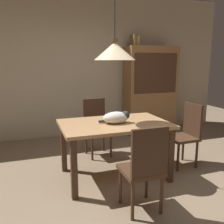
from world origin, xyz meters
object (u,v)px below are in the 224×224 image
Objects in this scene: chair_right_side at (186,132)px; pendant_lamp at (115,51)px; chair_far_back at (96,124)px; hutch_bookcase at (150,92)px; book_brown_thick at (133,40)px; book_yellow_short at (136,41)px; dining_table at (115,130)px; chair_near_front at (144,166)px; cat_sleeping at (117,117)px.

chair_right_side is 1.61m from pendant_lamp.
hutch_bookcase is (1.48, 0.93, 0.38)m from chair_far_back.
hutch_bookcase is at bearing 79.17° from chair_right_side.
book_brown_thick is (1.06, 1.81, 0.30)m from pendant_lamp.
chair_right_side is 4.65× the size of book_yellow_short.
pendant_lamp is (0.01, -0.88, 1.15)m from chair_far_back.
hutch_bookcase is 7.71× the size of book_brown_thick.
hutch_bookcase reaches higher than chair_far_back.
chair_near_front reaches higher than dining_table.
chair_right_side is (1.13, -0.88, 0.00)m from chair_far_back.
chair_far_back is at bearing -147.83° from hutch_bookcase.
chair_far_back is at bearing -138.72° from book_brown_thick.
chair_right_side reaches higher than cat_sleeping.
chair_right_side is 1.16m from cat_sleeping.
dining_table is 1.14m from chair_right_side.
chair_near_front is (0.00, -0.88, -0.14)m from dining_table.
hutch_bookcase is at bearing 50.83° from pendant_lamp.
pendant_lamp reaches higher than book_brown_thick.
book_brown_thick is (1.04, 1.85, 1.13)m from cat_sleeping.
chair_near_front is 2.38× the size of cat_sleeping.
pendant_lamp is 5.42× the size of book_brown_thick.
book_yellow_short is (-0.00, 1.81, 1.43)m from chair_right_side.
book_brown_thick is (-0.07, 1.81, 1.45)m from chair_right_side.
chair_near_front and chair_right_side have the same top height.
cat_sleeping is 1.96× the size of book_yellow_short.
chair_far_back is 0.50× the size of hutch_bookcase.
pendant_lamp reaches higher than chair_far_back.
book_brown_thick is at bearing 180.00° from book_yellow_short.
hutch_bookcase reaches higher than dining_table.
chair_far_back is at bearing 90.23° from chair_near_front.
dining_table is 7.00× the size of book_yellow_short.
chair_near_front is at bearing -89.95° from pendant_lamp.
book_brown_thick is at bearing 59.75° from pendant_lamp.
chair_near_front is 1.45m from pendant_lamp.
hutch_bookcase is (1.47, 1.81, 0.24)m from dining_table.
dining_table is 0.76× the size of hutch_bookcase.
chair_right_side reaches higher than dining_table.
chair_far_back is at bearing 90.40° from dining_table.
cat_sleeping is at bearing -121.03° from book_yellow_short.
cat_sleeping is at bearing 89.13° from chair_near_front.
pendant_lamp reaches higher than book_yellow_short.
hutch_bookcase is at bearing 32.17° from chair_far_back.
pendant_lamp reaches higher than dining_table.
dining_table is 0.89m from chair_near_front.
book_yellow_short is (1.13, 0.93, 1.43)m from chair_far_back.
book_brown_thick reaches higher than chair_right_side.
chair_near_front is 3.09m from hutch_bookcase.
chair_near_front is at bearing -89.77° from chair_far_back.
chair_right_side is 2.32m from book_brown_thick.
cat_sleeping is (0.02, -0.91, 0.32)m from chair_far_back.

